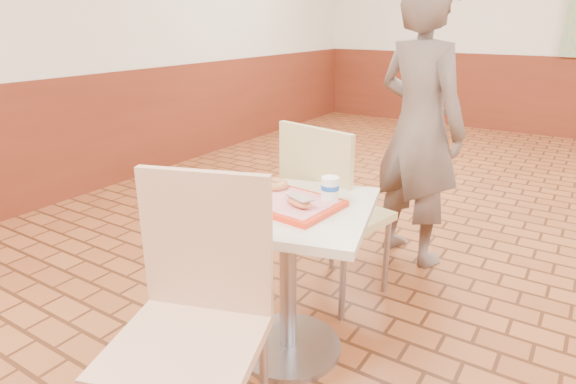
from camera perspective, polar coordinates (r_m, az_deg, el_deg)
The scene contains 8 objects.
main_table at distance 2.09m, azimuth -0.00°, elevation -7.56°, with size 0.67×0.67×0.71m.
chair_main_front at distance 1.63m, azimuth -11.00°, elevation -13.57°, with size 0.58×0.58×0.99m.
chair_main_back at distance 2.47m, azimuth 4.89°, elevation -1.63°, with size 0.53×0.53×0.97m.
customer at distance 2.98m, azimuth 15.27°, elevation 7.37°, with size 0.61×0.40×1.67m, color #695951.
serving_tray at distance 1.99m, azimuth 0.00°, elevation -1.30°, with size 0.40×0.31×0.02m.
ring_donut at distance 2.12m, azimuth -1.50°, elevation 0.93°, with size 0.11×0.11×0.04m, color #C27B46.
long_john_donut at distance 1.91m, azimuth 1.28°, elevation -1.14°, with size 0.15×0.11×0.04m.
paper_cup at distance 1.99m, azimuth 5.00°, elevation 0.49°, with size 0.08×0.08×0.09m.
Camera 1 is at (-0.33, -2.06, 1.44)m, focal length 30.00 mm.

